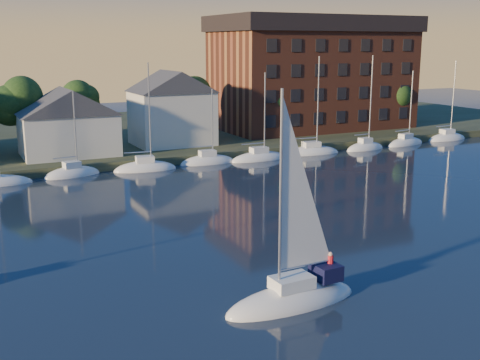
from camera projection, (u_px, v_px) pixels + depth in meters
shoreline_land at (87, 139)px, 91.84m from camera, size 160.00×50.00×2.00m
wooden_dock at (130, 166)px, 71.75m from camera, size 120.00×3.00×1.00m
clubhouse_centre at (68, 121)px, 72.38m from camera, size 11.55×8.40×8.08m
clubhouse_east at (172, 107)px, 79.99m from camera, size 10.50×8.40×9.80m
condo_block at (313, 72)px, 95.58m from camera, size 31.00×17.00×17.40m
tree_line at (119, 98)px, 80.62m from camera, size 93.40×5.40×8.90m
moored_fleet at (170, 167)px, 70.84m from camera, size 95.50×2.40×12.05m
hero_sailboat at (294, 294)px, 33.76m from camera, size 8.45×3.04×13.17m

